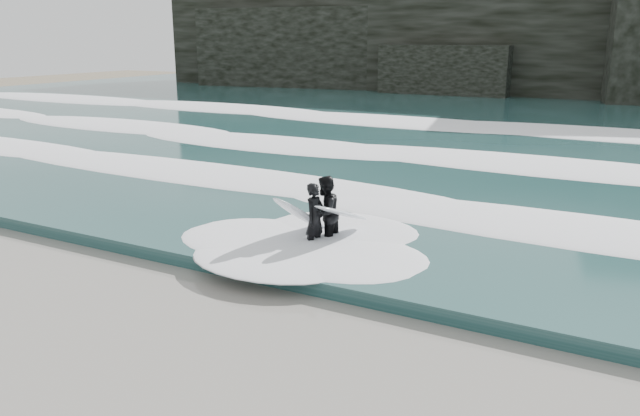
{
  "coord_description": "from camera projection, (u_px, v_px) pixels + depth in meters",
  "views": [
    {
      "loc": [
        6.91,
        -6.27,
        4.63
      ],
      "look_at": [
        0.64,
        5.29,
        1.0
      ],
      "focal_mm": 35.0,
      "sensor_mm": 36.0,
      "label": 1
    }
  ],
  "objects": [
    {
      "name": "ground",
      "position": [
        123.0,
        344.0,
        9.72
      ],
      "size": [
        120.0,
        120.0,
        0.0
      ],
      "primitive_type": "plane",
      "color": "#79694B",
      "rests_on": "ground"
    },
    {
      "name": "surfer_left",
      "position": [
        311.0,
        218.0,
        13.63
      ],
      "size": [
        0.99,
        1.9,
        1.58
      ],
      "color": "black",
      "rests_on": "ground"
    },
    {
      "name": "headland",
      "position": [
        568.0,
        31.0,
        47.37
      ],
      "size": [
        70.0,
        9.0,
        10.0
      ],
      "primitive_type": "cube",
      "color": "black",
      "rests_on": "ground"
    },
    {
      "name": "sea",
      "position": [
        515.0,
        121.0,
        34.25
      ],
      "size": [
        90.0,
        52.0,
        0.3
      ],
      "primitive_type": "cube",
      "color": "#204545",
      "rests_on": "ground"
    },
    {
      "name": "surfer_right",
      "position": [
        327.0,
        213.0,
        13.78
      ],
      "size": [
        1.14,
        1.99,
        1.69
      ],
      "color": "black",
      "rests_on": "ground"
    },
    {
      "name": "foam_far",
      "position": [
        499.0,
        124.0,
        30.78
      ],
      "size": [
        60.0,
        4.8,
        0.3
      ],
      "primitive_type": "ellipsoid",
      "color": "white",
      "rests_on": "sea"
    },
    {
      "name": "foam_near",
      "position": [
        364.0,
        195.0,
        17.24
      ],
      "size": [
        60.0,
        3.2,
        0.2
      ],
      "primitive_type": "ellipsoid",
      "color": "white",
      "rests_on": "sea"
    },
    {
      "name": "foam_mid",
      "position": [
        442.0,
        154.0,
        23.16
      ],
      "size": [
        60.0,
        4.0,
        0.24
      ],
      "primitive_type": "ellipsoid",
      "color": "white",
      "rests_on": "sea"
    }
  ]
}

